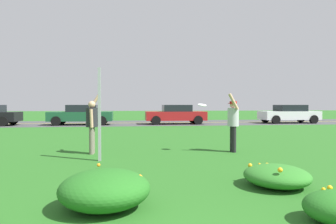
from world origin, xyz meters
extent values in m
plane|color=#26601E|center=(0.00, 11.52, 0.00)|extent=(120.00, 120.00, 0.00)
cube|color=#424244|center=(0.00, 23.05, 0.00)|extent=(120.00, 7.52, 0.01)
cube|color=yellow|center=(0.00, 23.05, 0.01)|extent=(120.00, 0.16, 0.00)
ellipsoid|color=#2D7526|center=(2.61, 3.98, 0.19)|extent=(1.15, 1.19, 0.38)
sphere|color=gold|center=(2.77, 4.29, 0.29)|extent=(0.06, 0.06, 0.06)
sphere|color=gold|center=(2.42, 4.31, 0.22)|extent=(0.07, 0.07, 0.07)
sphere|color=gold|center=(2.44, 3.56, 0.39)|extent=(0.08, 0.08, 0.08)
sphere|color=gold|center=(2.61, 4.36, 0.32)|extent=(0.06, 0.06, 0.06)
sphere|color=gold|center=(2.48, 4.43, 0.31)|extent=(0.05, 0.05, 0.05)
sphere|color=gold|center=(2.25, 4.32, 0.32)|extent=(0.08, 0.08, 0.08)
sphere|color=gold|center=(2.68, 4.30, 0.26)|extent=(0.06, 0.06, 0.06)
ellipsoid|color=#23661E|center=(-0.34, 3.22, 0.27)|extent=(1.27, 1.24, 0.55)
sphere|color=orange|center=(-0.12, 3.12, 0.43)|extent=(0.07, 0.07, 0.07)
sphere|color=orange|center=(-0.50, 2.98, 0.37)|extent=(0.06, 0.06, 0.06)
sphere|color=orange|center=(0.15, 3.28, 0.41)|extent=(0.08, 0.08, 0.08)
sphere|color=orange|center=(-0.44, 3.44, 0.57)|extent=(0.05, 0.05, 0.05)
sphere|color=orange|center=(-0.29, 3.40, 0.48)|extent=(0.08, 0.08, 0.08)
sphere|color=yellow|center=(2.59, 2.55, 0.37)|extent=(0.07, 0.07, 0.07)
sphere|color=yellow|center=(2.45, 2.47, 0.38)|extent=(0.05, 0.05, 0.05)
sphere|color=yellow|center=(2.51, 2.46, 0.31)|extent=(0.05, 0.05, 0.05)
cube|color=#93969B|center=(-0.76, 6.90, 1.21)|extent=(0.07, 0.10, 2.41)
cylinder|color=#232328|center=(-1.09, 8.06, 1.08)|extent=(0.34, 0.34, 0.57)
sphere|color=tan|center=(-1.09, 8.06, 1.46)|extent=(0.21, 0.21, 0.21)
cylinder|color=#726B5B|center=(-1.08, 8.15, 0.40)|extent=(0.14, 0.14, 0.80)
cylinder|color=#726B5B|center=(-1.09, 7.98, 0.40)|extent=(0.14, 0.14, 0.80)
cylinder|color=tan|center=(-1.02, 8.26, 1.55)|extent=(0.36, 0.11, 0.50)
cylinder|color=tan|center=(-1.08, 7.87, 1.06)|extent=(0.11, 0.10, 0.54)
cylinder|color=#B2B2B7|center=(3.18, 7.86, 1.08)|extent=(0.34, 0.34, 0.56)
sphere|color=tan|center=(3.18, 7.86, 1.46)|extent=(0.21, 0.21, 0.21)
cylinder|color=black|center=(3.18, 7.78, 0.40)|extent=(0.14, 0.14, 0.80)
cylinder|color=black|center=(3.19, 7.95, 0.40)|extent=(0.14, 0.14, 0.80)
cylinder|color=tan|center=(3.12, 7.67, 1.55)|extent=(0.33, 0.11, 0.51)
cylinder|color=tan|center=(3.17, 8.06, 1.06)|extent=(0.11, 0.10, 0.53)
cylinder|color=red|center=(3.18, 7.86, 1.53)|extent=(0.22, 0.22, 0.07)
cylinder|color=red|center=(3.09, 7.87, 1.50)|extent=(0.14, 0.14, 0.02)
cylinder|color=white|center=(2.25, 8.04, 1.45)|extent=(0.28, 0.27, 0.10)
torus|color=white|center=(2.25, 8.04, 1.44)|extent=(0.28, 0.27, 0.10)
cube|color=silver|center=(12.61, 21.36, 0.62)|extent=(4.50, 1.82, 0.66)
cube|color=black|center=(12.71, 21.36, 1.19)|extent=(2.10, 1.64, 0.52)
cylinder|color=black|center=(11.06, 20.47, 0.33)|extent=(0.66, 0.22, 0.66)
cylinder|color=black|center=(11.06, 22.25, 0.33)|extent=(0.66, 0.22, 0.66)
cylinder|color=black|center=(14.16, 20.47, 0.33)|extent=(0.66, 0.22, 0.66)
cylinder|color=black|center=(14.16, 22.25, 0.33)|extent=(0.66, 0.22, 0.66)
cube|color=maroon|center=(3.49, 21.36, 0.62)|extent=(4.50, 1.82, 0.66)
cube|color=black|center=(3.59, 21.36, 1.19)|extent=(2.10, 1.64, 0.52)
cylinder|color=black|center=(1.94, 20.47, 0.33)|extent=(0.66, 0.22, 0.66)
cylinder|color=black|center=(1.94, 22.25, 0.33)|extent=(0.66, 0.22, 0.66)
cylinder|color=black|center=(5.04, 20.47, 0.33)|extent=(0.66, 0.22, 0.66)
cylinder|color=black|center=(5.04, 22.25, 0.33)|extent=(0.66, 0.22, 0.66)
cube|color=#194C2D|center=(-3.44, 21.36, 0.62)|extent=(4.50, 1.82, 0.66)
cube|color=black|center=(-3.34, 21.36, 1.19)|extent=(2.10, 1.64, 0.52)
cylinder|color=black|center=(-4.99, 20.47, 0.33)|extent=(0.66, 0.22, 0.66)
cylinder|color=black|center=(-4.99, 22.25, 0.33)|extent=(0.66, 0.22, 0.66)
cylinder|color=black|center=(-1.89, 20.47, 0.33)|extent=(0.66, 0.22, 0.66)
cylinder|color=black|center=(-1.89, 22.25, 0.33)|extent=(0.66, 0.22, 0.66)
cylinder|color=black|center=(-8.43, 20.47, 0.33)|extent=(0.66, 0.22, 0.66)
cylinder|color=black|center=(-8.43, 22.25, 0.33)|extent=(0.66, 0.22, 0.66)
camera|label=1|loc=(0.00, -1.03, 1.45)|focal=32.11mm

